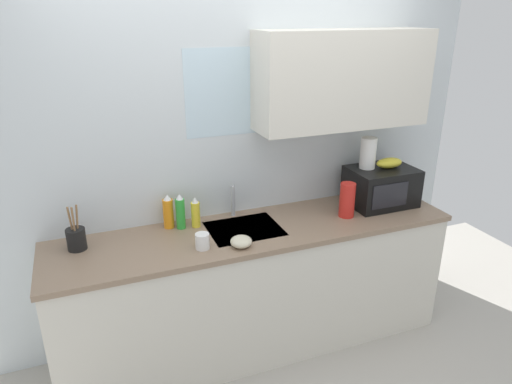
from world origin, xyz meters
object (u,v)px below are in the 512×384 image
(small_bowl, at_px, (241,242))
(dish_soap_bottle_yellow, at_px, (196,213))
(cereal_canister, at_px, (347,200))
(mug_white, at_px, (202,241))
(paper_towel_roll, at_px, (368,153))
(dish_soap_bottle_orange, at_px, (168,212))
(banana_bunch, at_px, (389,163))
(utensil_crock, at_px, (76,238))
(dish_soap_bottle_green, at_px, (180,212))
(microwave, at_px, (381,186))

(small_bowl, bearing_deg, dish_soap_bottle_yellow, 116.24)
(cereal_canister, relative_size, mug_white, 2.49)
(paper_towel_roll, bearing_deg, cereal_canister, -147.99)
(dish_soap_bottle_orange, xyz_separation_m, small_bowl, (0.35, -0.42, -0.07))
(banana_bunch, xyz_separation_m, utensil_crock, (-2.11, 0.07, -0.23))
(dish_soap_bottle_green, bearing_deg, dish_soap_bottle_orange, 151.30)
(dish_soap_bottle_green, distance_m, dish_soap_bottle_orange, 0.08)
(microwave, bearing_deg, utensil_crock, 178.02)
(banana_bunch, xyz_separation_m, mug_white, (-1.42, -0.19, -0.26))
(dish_soap_bottle_yellow, bearing_deg, dish_soap_bottle_green, 172.20)
(microwave, height_order, paper_towel_roll, paper_towel_roll)
(paper_towel_roll, bearing_deg, dish_soap_bottle_yellow, 176.98)
(dish_soap_bottle_orange, bearing_deg, paper_towel_roll, -4.77)
(dish_soap_bottle_yellow, relative_size, utensil_crock, 0.74)
(cereal_canister, bearing_deg, small_bowl, -169.55)
(mug_white, xyz_separation_m, small_bowl, (0.22, -0.06, -0.02))
(dish_soap_bottle_orange, bearing_deg, mug_white, -70.64)
(paper_towel_roll, height_order, small_bowl, paper_towel_roll)
(utensil_crock, bearing_deg, microwave, -1.98)
(banana_bunch, height_order, small_bowl, banana_bunch)
(utensil_crock, relative_size, small_bowl, 2.12)
(dish_soap_bottle_yellow, height_order, dish_soap_bottle_orange, dish_soap_bottle_orange)
(cereal_canister, bearing_deg, microwave, 16.17)
(dish_soap_bottle_yellow, bearing_deg, dish_soap_bottle_orange, 162.72)
(dish_soap_bottle_yellow, height_order, cereal_canister, cereal_canister)
(small_bowl, bearing_deg, utensil_crock, 160.58)
(mug_white, bearing_deg, utensil_crock, 159.29)
(dish_soap_bottle_green, height_order, mug_white, dish_soap_bottle_green)
(paper_towel_roll, relative_size, mug_white, 2.32)
(cereal_canister, distance_m, utensil_crock, 1.73)
(utensil_crock, bearing_deg, paper_towel_roll, -0.58)
(microwave, xyz_separation_m, cereal_canister, (-0.34, -0.10, -0.02))
(microwave, height_order, dish_soap_bottle_green, microwave)
(paper_towel_roll, xyz_separation_m, mug_white, (-1.27, -0.24, -0.33))
(utensil_crock, bearing_deg, small_bowl, -19.42)
(dish_soap_bottle_yellow, distance_m, mug_white, 0.31)
(microwave, relative_size, mug_white, 4.84)
(mug_white, bearing_deg, dish_soap_bottle_green, 99.83)
(banana_bunch, relative_size, small_bowl, 1.54)
(paper_towel_roll, height_order, dish_soap_bottle_yellow, paper_towel_roll)
(microwave, xyz_separation_m, banana_bunch, (0.05, 0.00, 0.17))
(microwave, xyz_separation_m, utensil_crock, (-2.06, 0.07, -0.06))
(banana_bunch, height_order, dish_soap_bottle_orange, banana_bunch)
(paper_towel_roll, bearing_deg, mug_white, -169.33)
(dish_soap_bottle_yellow, xyz_separation_m, dish_soap_bottle_orange, (-0.17, 0.05, 0.01))
(banana_bunch, distance_m, paper_towel_roll, 0.18)
(dish_soap_bottle_green, bearing_deg, dish_soap_bottle_yellow, -7.80)
(paper_towel_roll, bearing_deg, banana_bunch, -18.43)
(dish_soap_bottle_yellow, bearing_deg, banana_bunch, -4.76)
(mug_white, height_order, small_bowl, mug_white)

